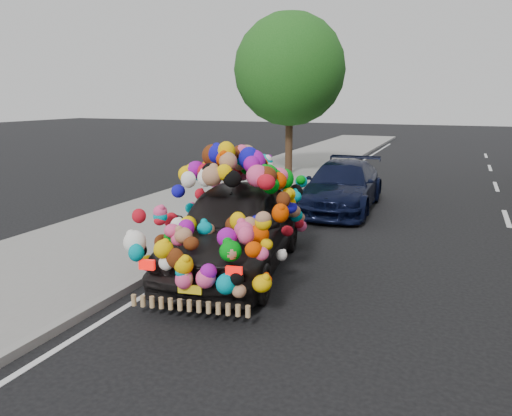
{
  "coord_description": "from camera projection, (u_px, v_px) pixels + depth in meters",
  "views": [
    {
      "loc": [
        2.39,
        -8.84,
        3.03
      ],
      "look_at": [
        -1.41,
        0.38,
        0.8
      ],
      "focal_mm": 35.0,
      "sensor_mm": 36.0,
      "label": 1
    }
  ],
  "objects": [
    {
      "name": "ground",
      "position": [
        317.0,
        259.0,
        9.53
      ],
      "size": [
        100.0,
        100.0,
        0.0
      ],
      "primitive_type": "plane",
      "color": "black",
      "rests_on": "ground"
    },
    {
      "name": "sidewalk",
      "position": [
        130.0,
        233.0,
        11.12
      ],
      "size": [
        4.0,
        60.0,
        0.12
      ],
      "primitive_type": "cube",
      "color": "gray",
      "rests_on": "ground"
    },
    {
      "name": "kerb",
      "position": [
        208.0,
        242.0,
        10.39
      ],
      "size": [
        0.15,
        60.0,
        0.13
      ],
      "primitive_type": "cube",
      "color": "gray",
      "rests_on": "ground"
    },
    {
      "name": "tree_near_sidewalk",
      "position": [
        290.0,
        70.0,
        18.64
      ],
      "size": [
        4.2,
        4.2,
        6.13
      ],
      "color": "#332114",
      "rests_on": "ground"
    },
    {
      "name": "plush_art_car",
      "position": [
        235.0,
        207.0,
        8.81
      ],
      "size": [
        2.92,
        5.03,
        2.2
      ],
      "rotation": [
        0.0,
        0.0,
        0.16
      ],
      "color": "black",
      "rests_on": "ground"
    },
    {
      "name": "navy_sedan",
      "position": [
        342.0,
        186.0,
        13.66
      ],
      "size": [
        1.98,
        4.53,
        1.3
      ],
      "primitive_type": "imported",
      "rotation": [
        0.0,
        0.0,
        0.04
      ],
      "color": "black",
      "rests_on": "ground"
    }
  ]
}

